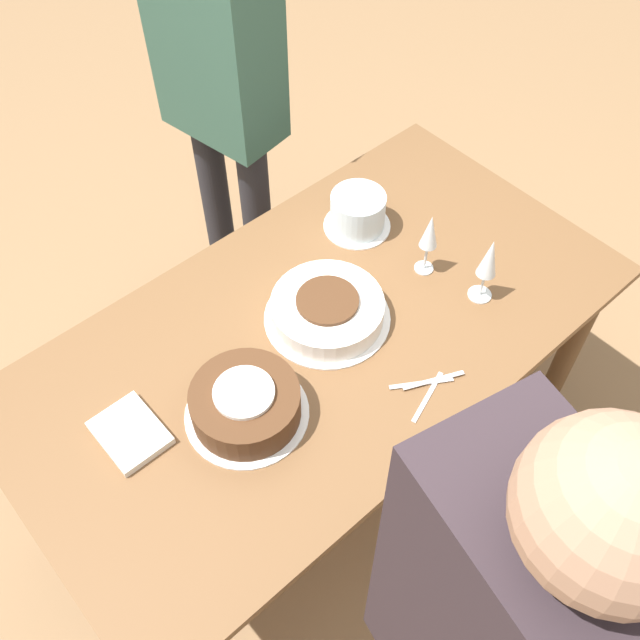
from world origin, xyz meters
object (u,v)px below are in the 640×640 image
wine_glass_far (489,260)px  person_watching (219,77)px  cake_center_white (327,310)px  cake_back_decorated (358,212)px  cake_front_chocolate (246,404)px  wine_glass_near (430,234)px

wine_glass_far → person_watching: person_watching is taller
cake_center_white → cake_back_decorated: cake_back_decorated is taller
cake_center_white → wine_glass_far: bearing=-30.8°
cake_center_white → cake_back_decorated: 0.37m
cake_front_chocolate → cake_center_white: bearing=14.8°
wine_glass_near → person_watching: person_watching is taller
cake_front_chocolate → person_watching: person_watching is taller
cake_center_white → cake_front_chocolate: cake_front_chocolate is taller
cake_center_white → person_watching: person_watching is taller
cake_center_white → person_watching: size_ratio=0.21×
cake_front_chocolate → wine_glass_far: (0.74, -0.13, 0.10)m
cake_front_chocolate → cake_back_decorated: size_ratio=1.51×
person_watching → wine_glass_far: bearing=-3.9°
cake_center_white → wine_glass_near: wine_glass_near is taller
cake_front_chocolate → wine_glass_near: bearing=3.5°
wine_glass_near → wine_glass_far: bearing=-75.8°
cake_center_white → person_watching: bearing=71.6°
cake_center_white → cake_back_decorated: (0.31, 0.21, 0.02)m
cake_back_decorated → wine_glass_near: size_ratio=0.99×
cake_back_decorated → wine_glass_near: 0.27m
cake_center_white → wine_glass_near: (0.34, -0.05, 0.11)m
cake_back_decorated → wine_glass_far: (0.07, -0.43, 0.09)m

